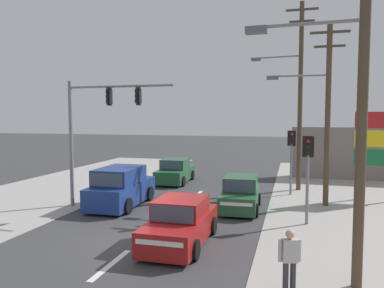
{
  "coord_description": "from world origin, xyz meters",
  "views": [
    {
      "loc": [
        5.08,
        -11.65,
        4.33
      ],
      "look_at": [
        0.84,
        4.0,
        3.13
      ],
      "focal_mm": 35.0,
      "sensor_mm": 36.0,
      "label": 1
    }
  ],
  "objects_px": {
    "shopping_plaza_sign": "(377,143)",
    "utility_pole_background_right": "(298,91)",
    "utility_pole_foreground_right": "(357,90)",
    "hatchback_receding_far": "(240,194)",
    "sedan_crossing_left": "(181,223)",
    "utility_pole_midground_right": "(325,108)",
    "pedestal_signal_right_kerb": "(308,165)",
    "pedestal_signal_far_median": "(291,151)",
    "sedan_oncoming_near": "(175,172)",
    "pedestrian_at_kerb": "(290,258)",
    "suv_oncoming_mid": "(121,188)",
    "traffic_signal_mast": "(95,120)"
  },
  "relations": [
    {
      "from": "suv_oncoming_mid",
      "to": "pedestrian_at_kerb",
      "type": "xyz_separation_m",
      "value": [
        7.97,
        -7.28,
        0.04
      ]
    },
    {
      "from": "pedestal_signal_far_median",
      "to": "suv_oncoming_mid",
      "type": "distance_m",
      "value": 9.37
    },
    {
      "from": "suv_oncoming_mid",
      "to": "sedan_oncoming_near",
      "type": "xyz_separation_m",
      "value": [
        0.56,
        6.89,
        -0.18
      ]
    },
    {
      "from": "pedestal_signal_right_kerb",
      "to": "hatchback_receding_far",
      "type": "relative_size",
      "value": 0.96
    },
    {
      "from": "utility_pole_background_right",
      "to": "shopping_plaza_sign",
      "type": "distance_m",
      "value": 5.17
    },
    {
      "from": "utility_pole_foreground_right",
      "to": "sedan_crossing_left",
      "type": "xyz_separation_m",
      "value": [
        -5.11,
        2.0,
        -4.27
      ]
    },
    {
      "from": "utility_pole_midground_right",
      "to": "traffic_signal_mast",
      "type": "height_order",
      "value": "utility_pole_midground_right"
    },
    {
      "from": "utility_pole_foreground_right",
      "to": "pedestal_signal_right_kerb",
      "type": "relative_size",
      "value": 2.59
    },
    {
      "from": "suv_oncoming_mid",
      "to": "sedan_oncoming_near",
      "type": "bearing_deg",
      "value": 85.38
    },
    {
      "from": "utility_pole_background_right",
      "to": "traffic_signal_mast",
      "type": "distance_m",
      "value": 11.67
    },
    {
      "from": "traffic_signal_mast",
      "to": "suv_oncoming_mid",
      "type": "xyz_separation_m",
      "value": [
        0.99,
        0.64,
        -3.26
      ]
    },
    {
      "from": "utility_pole_midground_right",
      "to": "sedan_oncoming_near",
      "type": "relative_size",
      "value": 2.03
    },
    {
      "from": "utility_pole_background_right",
      "to": "sedan_oncoming_near",
      "type": "xyz_separation_m",
      "value": [
        -7.67,
        0.57,
        -5.1
      ]
    },
    {
      "from": "utility_pole_background_right",
      "to": "suv_oncoming_mid",
      "type": "distance_m",
      "value": 11.49
    },
    {
      "from": "pedestal_signal_far_median",
      "to": "sedan_crossing_left",
      "type": "distance_m",
      "value": 10.0
    },
    {
      "from": "pedestal_signal_right_kerb",
      "to": "hatchback_receding_far",
      "type": "distance_m",
      "value": 3.82
    },
    {
      "from": "pedestal_signal_right_kerb",
      "to": "utility_pole_foreground_right",
      "type": "bearing_deg",
      "value": -80.71
    },
    {
      "from": "hatchback_receding_far",
      "to": "traffic_signal_mast",
      "type": "bearing_deg",
      "value": -167.57
    },
    {
      "from": "suv_oncoming_mid",
      "to": "sedan_crossing_left",
      "type": "bearing_deg",
      "value": -45.39
    },
    {
      "from": "utility_pole_background_right",
      "to": "pedestrian_at_kerb",
      "type": "relative_size",
      "value": 6.66
    },
    {
      "from": "pedestal_signal_right_kerb",
      "to": "sedan_oncoming_near",
      "type": "relative_size",
      "value": 0.83
    },
    {
      "from": "shopping_plaza_sign",
      "to": "pedestrian_at_kerb",
      "type": "distance_m",
      "value": 12.52
    },
    {
      "from": "shopping_plaza_sign",
      "to": "utility_pole_background_right",
      "type": "bearing_deg",
      "value": 153.07
    },
    {
      "from": "pedestal_signal_right_kerb",
      "to": "sedan_crossing_left",
      "type": "relative_size",
      "value": 0.84
    },
    {
      "from": "pedestrian_at_kerb",
      "to": "hatchback_receding_far",
      "type": "bearing_deg",
      "value": 105.83
    },
    {
      "from": "utility_pole_midground_right",
      "to": "shopping_plaza_sign",
      "type": "height_order",
      "value": "utility_pole_midground_right"
    },
    {
      "from": "pedestal_signal_right_kerb",
      "to": "pedestal_signal_far_median",
      "type": "relative_size",
      "value": 1.0
    },
    {
      "from": "hatchback_receding_far",
      "to": "sedan_crossing_left",
      "type": "distance_m",
      "value": 5.41
    },
    {
      "from": "pedestal_signal_right_kerb",
      "to": "shopping_plaza_sign",
      "type": "height_order",
      "value": "shopping_plaza_sign"
    },
    {
      "from": "sedan_crossing_left",
      "to": "pedestrian_at_kerb",
      "type": "relative_size",
      "value": 2.6
    },
    {
      "from": "shopping_plaza_sign",
      "to": "sedan_oncoming_near",
      "type": "height_order",
      "value": "shopping_plaza_sign"
    },
    {
      "from": "utility_pole_midground_right",
      "to": "shopping_plaza_sign",
      "type": "distance_m",
      "value": 3.65
    },
    {
      "from": "sedan_crossing_left",
      "to": "pedestrian_at_kerb",
      "type": "bearing_deg",
      "value": -38.41
    },
    {
      "from": "utility_pole_foreground_right",
      "to": "pedestal_signal_far_median",
      "type": "relative_size",
      "value": 2.59
    },
    {
      "from": "utility_pole_foreground_right",
      "to": "shopping_plaza_sign",
      "type": "xyz_separation_m",
      "value": [
        2.62,
        10.78,
        -1.99
      ]
    },
    {
      "from": "pedestal_signal_far_median",
      "to": "sedan_oncoming_near",
      "type": "bearing_deg",
      "value": 163.9
    },
    {
      "from": "suv_oncoming_mid",
      "to": "utility_pole_background_right",
      "type": "bearing_deg",
      "value": 37.53
    },
    {
      "from": "pedestal_signal_right_kerb",
      "to": "shopping_plaza_sign",
      "type": "relative_size",
      "value": 0.77
    },
    {
      "from": "sedan_crossing_left",
      "to": "traffic_signal_mast",
      "type": "bearing_deg",
      "value": 144.77
    },
    {
      "from": "pedestal_signal_right_kerb",
      "to": "shopping_plaza_sign",
      "type": "bearing_deg",
      "value": 56.56
    },
    {
      "from": "utility_pole_midground_right",
      "to": "suv_oncoming_mid",
      "type": "bearing_deg",
      "value": -164.69
    },
    {
      "from": "pedestal_signal_far_median",
      "to": "sedan_oncoming_near",
      "type": "distance_m",
      "value": 7.85
    },
    {
      "from": "utility_pole_foreground_right",
      "to": "sedan_oncoming_near",
      "type": "bearing_deg",
      "value": 123.83
    },
    {
      "from": "utility_pole_background_right",
      "to": "pedestal_signal_right_kerb",
      "type": "distance_m",
      "value": 8.04
    },
    {
      "from": "sedan_oncoming_near",
      "to": "sedan_crossing_left",
      "type": "bearing_deg",
      "value": -71.41
    },
    {
      "from": "utility_pole_background_right",
      "to": "pedestal_signal_right_kerb",
      "type": "height_order",
      "value": "utility_pole_background_right"
    },
    {
      "from": "sedan_crossing_left",
      "to": "shopping_plaza_sign",
      "type": "bearing_deg",
      "value": 48.61
    },
    {
      "from": "sedan_oncoming_near",
      "to": "sedan_crossing_left",
      "type": "relative_size",
      "value": 1.01
    },
    {
      "from": "sedan_oncoming_near",
      "to": "pedestrian_at_kerb",
      "type": "height_order",
      "value": "pedestrian_at_kerb"
    },
    {
      "from": "pedestal_signal_right_kerb",
      "to": "pedestrian_at_kerb",
      "type": "distance_m",
      "value": 6.52
    }
  ]
}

